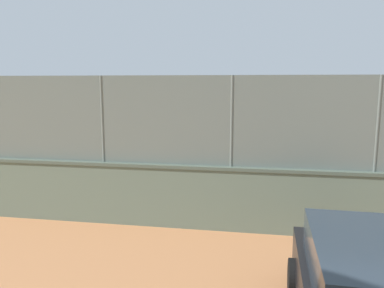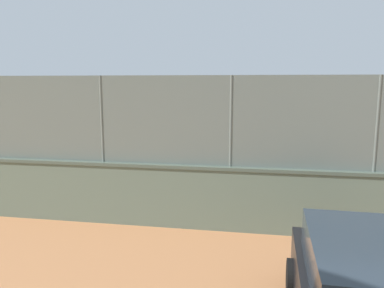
% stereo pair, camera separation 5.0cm
% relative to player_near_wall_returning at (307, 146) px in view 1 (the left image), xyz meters
% --- Properties ---
extents(ground_plane, '(260.00, 260.00, 0.00)m').
position_rel_player_near_wall_returning_xyz_m(ground_plane, '(5.43, -4.77, -0.88)').
color(ground_plane, '#B27247').
extents(perimeter_wall, '(26.13, 0.58, 1.58)m').
position_rel_player_near_wall_returning_xyz_m(perimeter_wall, '(5.87, 7.74, -0.09)').
color(perimeter_wall, slate).
rests_on(perimeter_wall, ground_plane).
extents(fence_panel_on_wall, '(25.68, 0.25, 2.14)m').
position_rel_player_near_wall_returning_xyz_m(fence_panel_on_wall, '(5.87, 7.74, 1.77)').
color(fence_panel_on_wall, slate).
rests_on(fence_panel_on_wall, perimeter_wall).
extents(player_near_wall_returning, '(0.70, 1.15, 1.51)m').
position_rel_player_near_wall_returning_xyz_m(player_near_wall_returning, '(0.00, 0.00, 0.00)').
color(player_near_wall_returning, black).
rests_on(player_near_wall_returning, ground_plane).
extents(player_baseline_waiting, '(1.22, 0.72, 1.52)m').
position_rel_player_near_wall_returning_xyz_m(player_baseline_waiting, '(2.82, -5.41, 0.01)').
color(player_baseline_waiting, black).
rests_on(player_baseline_waiting, ground_plane).
extents(player_foreground_swinging, '(1.16, 0.75, 1.56)m').
position_rel_player_near_wall_returning_xyz_m(player_foreground_swinging, '(8.97, 4.12, 0.03)').
color(player_foreground_swinging, '#B2B2B2').
rests_on(player_foreground_swinging, ground_plane).
extents(sports_ball, '(0.11, 0.11, 0.11)m').
position_rel_player_near_wall_returning_xyz_m(sports_ball, '(-0.18, 2.24, 0.19)').
color(sports_ball, '#3399D8').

